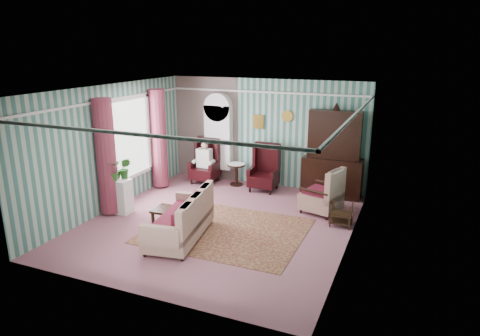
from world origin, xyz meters
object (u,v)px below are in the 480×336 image
at_px(sofa, 179,216).
at_px(seated_woman, 205,162).
at_px(round_side_table, 236,175).
at_px(coffee_table, 173,218).
at_px(dresser_hutch, 333,151).
at_px(floral_armchair, 322,192).
at_px(plant_stand, 119,196).
at_px(bookcase, 218,142).
at_px(wingback_left, 205,161).
at_px(nest_table, 341,214).
at_px(wingback_right, 264,168).

bearing_deg(sofa, seated_woman, 9.65).
xyz_separation_m(round_side_table, coffee_table, (-0.12, -3.14, -0.10)).
bearing_deg(sofa, round_side_table, -4.78).
bearing_deg(dresser_hutch, floral_armchair, -90.00).
bearing_deg(dresser_hutch, plant_stand, -144.92).
bearing_deg(dresser_hutch, round_side_table, -177.36).
xyz_separation_m(bookcase, dresser_hutch, (3.25, -0.12, 0.06)).
distance_m(dresser_hutch, wingback_left, 3.55).
bearing_deg(coffee_table, seated_woman, 104.54).
distance_m(round_side_table, sofa, 3.61).
bearing_deg(plant_stand, round_side_table, 59.62).
xyz_separation_m(seated_woman, coffee_table, (0.78, -2.99, -0.39)).
height_order(nest_table, plant_stand, plant_stand).
bearing_deg(sofa, nest_table, -66.11).
relative_size(wingback_left, wingback_right, 1.00).
bearing_deg(nest_table, bookcase, 153.08).
bearing_deg(sofa, dresser_hutch, -41.31).
bearing_deg(plant_stand, seated_woman, 73.78).
bearing_deg(wingback_right, dresser_hutch, 8.77).
bearing_deg(floral_armchair, wingback_left, 90.84).
bearing_deg(seated_woman, sofa, -70.80).
bearing_deg(wingback_right, floral_armchair, -28.50).
distance_m(seated_woman, nest_table, 4.37).
xyz_separation_m(seated_woman, sofa, (1.20, -3.45, -0.11)).
distance_m(wingback_right, round_side_table, 0.92).
height_order(plant_stand, coffee_table, plant_stand).
bearing_deg(nest_table, seated_woman, 159.15).
distance_m(wingback_left, nest_table, 4.37).
bearing_deg(nest_table, dresser_hutch, 107.39).
bearing_deg(round_side_table, wingback_right, -10.01).
distance_m(seated_woman, plant_stand, 2.87).
bearing_deg(sofa, floral_armchair, -52.22).
relative_size(wingback_right, floral_armchair, 1.25).
bearing_deg(wingback_right, nest_table, -33.75).
xyz_separation_m(bookcase, sofa, (0.95, -3.84, -0.64)).
bearing_deg(floral_armchair, dresser_hutch, 16.03).
xyz_separation_m(wingback_right, seated_woman, (-1.75, 0.00, -0.04)).
relative_size(bookcase, nest_table, 4.15).
height_order(bookcase, floral_armchair, bookcase).
xyz_separation_m(dresser_hutch, sofa, (-2.30, -3.72, -0.70)).
height_order(bookcase, plant_stand, bookcase).
xyz_separation_m(dresser_hutch, plant_stand, (-4.30, -3.02, -0.78)).
distance_m(wingback_right, sofa, 3.49).
distance_m(wingback_left, round_side_table, 0.97).
bearing_deg(coffee_table, nest_table, 23.61).
height_order(wingback_right, sofa, wingback_right).
bearing_deg(coffee_table, sofa, -47.04).
distance_m(wingback_left, seated_woman, 0.04).
height_order(dresser_hutch, nest_table, dresser_hutch).
height_order(wingback_right, nest_table, wingback_right).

